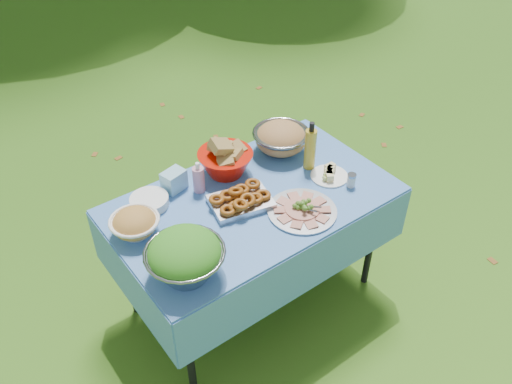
% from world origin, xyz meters
% --- Properties ---
extents(ground, '(80.00, 80.00, 0.00)m').
position_xyz_m(ground, '(0.00, 0.00, 0.00)').
color(ground, '#1A3E0B').
rests_on(ground, ground).
extents(picnic_table, '(1.46, 0.86, 0.76)m').
position_xyz_m(picnic_table, '(0.00, 0.00, 0.38)').
color(picnic_table, '#82ACFA').
rests_on(picnic_table, ground).
extents(salad_bowl, '(0.46, 0.46, 0.23)m').
position_xyz_m(salad_bowl, '(-0.54, -0.24, 0.88)').
color(salad_bowl, gray).
rests_on(salad_bowl, picnic_table).
extents(pasta_bowl_white, '(0.26, 0.26, 0.13)m').
position_xyz_m(pasta_bowl_white, '(-0.60, 0.13, 0.83)').
color(pasta_bowl_white, white).
rests_on(pasta_bowl_white, picnic_table).
extents(plate_stack, '(0.22, 0.22, 0.05)m').
position_xyz_m(plate_stack, '(-0.45, 0.28, 0.79)').
color(plate_stack, white).
rests_on(plate_stack, picnic_table).
extents(wipes_box, '(0.14, 0.11, 0.11)m').
position_xyz_m(wipes_box, '(-0.28, 0.32, 0.82)').
color(wipes_box, '#91CFE9').
rests_on(wipes_box, picnic_table).
extents(sanitizer_bottle, '(0.07, 0.07, 0.18)m').
position_xyz_m(sanitizer_bottle, '(-0.18, 0.23, 0.85)').
color(sanitizer_bottle, pink).
rests_on(sanitizer_bottle, picnic_table).
extents(bread_bowl, '(0.33, 0.33, 0.20)m').
position_xyz_m(bread_bowl, '(0.01, 0.27, 0.86)').
color(bread_bowl, red).
rests_on(bread_bowl, picnic_table).
extents(pasta_bowl_steel, '(0.43, 0.43, 0.17)m').
position_xyz_m(pasta_bowl_steel, '(0.39, 0.26, 0.85)').
color(pasta_bowl_steel, gray).
rests_on(pasta_bowl_steel, picnic_table).
extents(fried_tray, '(0.35, 0.28, 0.07)m').
position_xyz_m(fried_tray, '(-0.08, -0.00, 0.80)').
color(fried_tray, silver).
rests_on(fried_tray, picnic_table).
extents(charcuterie_platter, '(0.41, 0.41, 0.08)m').
position_xyz_m(charcuterie_platter, '(0.14, -0.23, 0.80)').
color(charcuterie_platter, '#9DA0A4').
rests_on(charcuterie_platter, picnic_table).
extents(oil_bottle, '(0.08, 0.08, 0.29)m').
position_xyz_m(oil_bottle, '(0.41, 0.04, 0.90)').
color(oil_bottle, gold).
rests_on(oil_bottle, picnic_table).
extents(cheese_plate, '(0.23, 0.23, 0.06)m').
position_xyz_m(cheese_plate, '(0.44, -0.10, 0.79)').
color(cheese_plate, white).
rests_on(cheese_plate, picnic_table).
extents(shaker, '(0.06, 0.06, 0.08)m').
position_xyz_m(shaker, '(0.48, -0.22, 0.80)').
color(shaker, silver).
rests_on(shaker, picnic_table).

